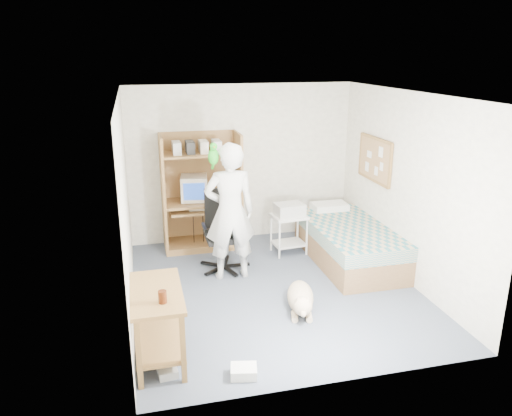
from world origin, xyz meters
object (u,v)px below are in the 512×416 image
at_px(bed, 349,243).
at_px(side_desk, 158,314).
at_px(computer_hutch, 201,196).
at_px(office_chair, 223,241).
at_px(dog, 301,298).
at_px(person, 230,212).
at_px(printer_cart, 289,228).

relative_size(bed, side_desk, 2.02).
distance_m(computer_hutch, office_chair, 1.02).
height_order(computer_hutch, side_desk, computer_hutch).
height_order(office_chair, dog, office_chair).
distance_m(bed, dog, 1.69).
xyz_separation_m(office_chair, person, (0.05, -0.31, 0.53)).
bearing_deg(office_chair, side_desk, -116.41).
xyz_separation_m(computer_hutch, printer_cart, (1.24, -0.60, -0.42)).
distance_m(side_desk, dog, 1.83).
bearing_deg(dog, side_desk, -146.32).
bearing_deg(printer_cart, dog, -108.42).
relative_size(side_desk, printer_cart, 1.64).
height_order(side_desk, office_chair, office_chair).
relative_size(computer_hutch, office_chair, 1.60).
xyz_separation_m(computer_hutch, side_desk, (-0.85, -2.94, -0.33)).
bearing_deg(side_desk, computer_hutch, 73.86).
distance_m(side_desk, person, 2.07).
xyz_separation_m(computer_hutch, bed, (2.00, -1.12, -0.53)).
bearing_deg(printer_cart, person, -154.41).
xyz_separation_m(bed, printer_cart, (-0.76, 0.52, 0.12)).
bearing_deg(bed, office_chair, 173.52).
distance_m(computer_hutch, printer_cart, 1.44).
bearing_deg(person, bed, -176.40).
height_order(office_chair, person, person).
height_order(office_chair, printer_cart, office_chair).
xyz_separation_m(bed, person, (-1.78, -0.10, 0.65)).
bearing_deg(computer_hutch, side_desk, -106.14).
distance_m(office_chair, dog, 1.61).
distance_m(side_desk, office_chair, 2.27).
height_order(bed, dog, bed).
xyz_separation_m(side_desk, person, (1.07, 1.71, 0.44)).
distance_m(computer_hutch, person, 1.25).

